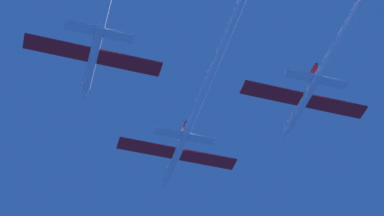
# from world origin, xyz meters

# --- Properties ---
(jet_lead) EXTENTS (14.78, 44.24, 2.45)m
(jet_lead) POSITION_xyz_m (0.70, -11.44, -0.57)
(jet_lead) COLOR white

